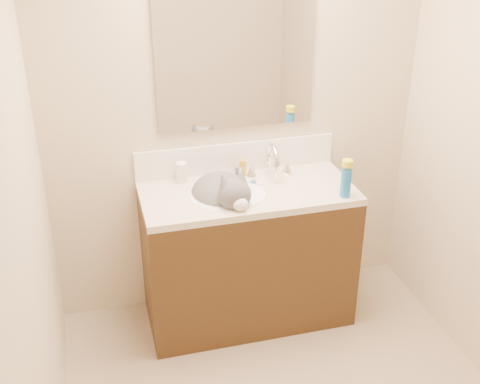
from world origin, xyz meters
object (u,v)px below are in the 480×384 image
spray_can (346,183)px  vanity_cabinet (248,258)px  cat (224,196)px  amber_bottle (243,168)px  basin (229,206)px  silver_jar (238,171)px  pill_bottle (182,172)px  faucet (272,163)px

spray_can → vanity_cabinet: bearing=157.1°
cat → amber_bottle: size_ratio=5.12×
basin → silver_jar: (0.11, 0.22, 0.10)m
silver_jar → pill_bottle: bearing=177.3°
silver_jar → amber_bottle: (0.03, 0.01, 0.02)m
spray_can → pill_bottle: bearing=153.7°
cat → spray_can: cat is taller
vanity_cabinet → pill_bottle: size_ratio=10.13×
basin → spray_can: spray_can is taller
vanity_cabinet → faucet: 0.58m
pill_bottle → vanity_cabinet: bearing=-30.9°
cat → vanity_cabinet: bearing=-5.5°
cat → spray_can: bearing=-27.9°
faucet → cat: size_ratio=0.55×
faucet → basin: bearing=-150.9°
silver_jar → amber_bottle: size_ratio=0.67×
basin → pill_bottle: 0.34m
pill_bottle → amber_bottle: 0.36m
faucet → pill_bottle: faucet is taller
cat → amber_bottle: 0.27m
vanity_cabinet → amber_bottle: size_ratio=12.14×
cat → silver_jar: bearing=45.4°
faucet → cat: bearing=-154.9°
pill_bottle → amber_bottle: bearing=-1.2°
vanity_cabinet → spray_can: spray_can is taller
silver_jar → spray_can: 0.64m
faucet → amber_bottle: faucet is taller
basin → cat: cat is taller
faucet → amber_bottle: size_ratio=2.83×
vanity_cabinet → faucet: size_ratio=4.29×
amber_bottle → faucet: bearing=-20.2°
basin → faucet: faucet is taller
basin → faucet: bearing=29.1°
pill_bottle → silver_jar: pill_bottle is taller
silver_jar → amber_bottle: bearing=16.6°
silver_jar → spray_can: size_ratio=0.42×
basin → amber_bottle: (0.14, 0.23, 0.12)m
amber_bottle → cat: bearing=-127.9°
faucet → pill_bottle: bearing=172.8°
spray_can → amber_bottle: bearing=139.5°
basin → faucet: (0.30, 0.17, 0.16)m
vanity_cabinet → silver_jar: bearing=92.1°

